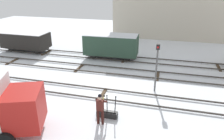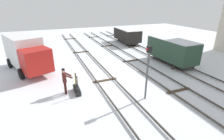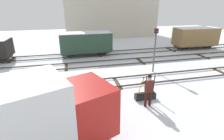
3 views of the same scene
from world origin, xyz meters
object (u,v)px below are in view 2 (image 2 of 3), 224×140
delivery_truck (26,52)px  freight_car_near_switch (171,50)px  freight_car_back_track (127,35)px  switch_lever_frame (77,89)px  rail_worker (65,79)px  signal_post (148,68)px

delivery_truck → freight_car_near_switch: delivery_truck is taller
delivery_truck → freight_car_back_track: 14.80m
switch_lever_frame → rail_worker: size_ratio=0.78×
switch_lever_frame → signal_post: bearing=59.0°
switch_lever_frame → delivery_truck: size_ratio=0.23×
freight_car_back_track → freight_car_near_switch: bearing=1.2°
rail_worker → freight_car_near_switch: freight_car_near_switch is taller
switch_lever_frame → freight_car_back_track: size_ratio=0.28×
switch_lever_frame → rail_worker: bearing=-104.2°
rail_worker → freight_car_back_track: 16.16m
freight_car_near_switch → freight_car_back_track: freight_car_near_switch is taller
freight_car_near_switch → delivery_truck: bearing=-105.7°
freight_car_near_switch → rail_worker: bearing=-79.8°
signal_post → freight_car_near_switch: signal_post is taller
rail_worker → signal_post: bearing=61.3°
freight_car_near_switch → switch_lever_frame: bearing=-78.0°
switch_lever_frame → freight_car_near_switch: (-2.43, 10.05, 1.18)m
rail_worker → switch_lever_frame: bearing=75.8°
rail_worker → freight_car_near_switch: (-2.25, 10.76, 0.36)m
signal_post → freight_car_back_track: signal_post is taller
freight_car_back_track → rail_worker: bearing=-40.5°
signal_post → freight_car_near_switch: size_ratio=0.65×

